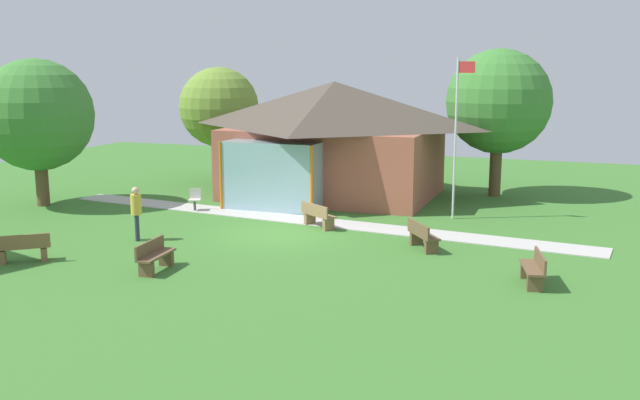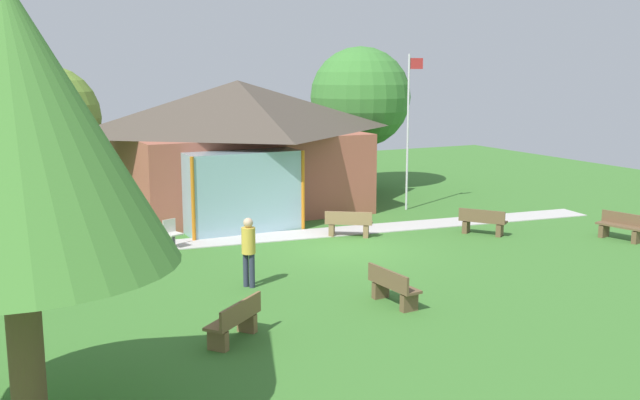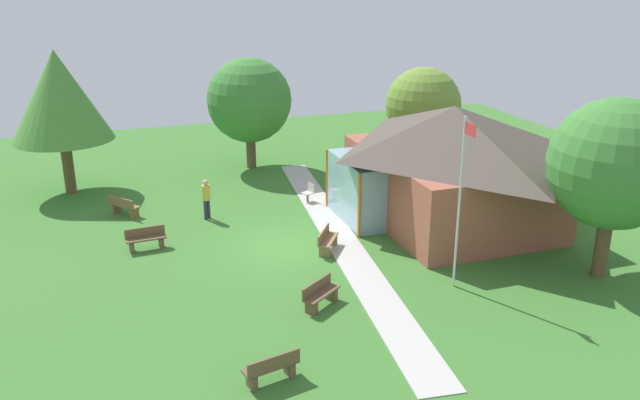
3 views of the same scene
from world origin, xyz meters
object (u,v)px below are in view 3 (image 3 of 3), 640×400
object	(u,v)px
bench_lawn_far_right	(272,369)
bench_front_center	(146,239)
bench_mid_right	(320,295)
flagpole	(460,197)
bench_front_left	(124,207)
patio_chair_west	(309,193)
tree_behind_pavilion_left	(423,105)
pavilion	(448,162)
tree_behind_pavilion_right	(615,165)
tree_west_hedge	(249,100)
tree_lawn_corner	(59,96)
bench_rear_near_path	(327,241)
visitor_strolling_lawn	(206,196)

from	to	relation	value
bench_lawn_far_right	bench_front_center	world-z (taller)	same
bench_lawn_far_right	bench_front_center	size ratio (longest dim) A/B	1.02
bench_lawn_far_right	bench_mid_right	size ratio (longest dim) A/B	1.06
flagpole	bench_front_left	distance (m)	14.83
patio_chair_west	tree_behind_pavilion_left	bearing A→B (deg)	-90.76
pavilion	tree_behind_pavilion_right	xyz separation A→B (m)	(6.56, 2.41, 1.48)
patio_chair_west	bench_mid_right	bearing A→B (deg)	143.04
tree_west_hedge	bench_lawn_far_right	bearing A→B (deg)	-11.92
pavilion	tree_west_hedge	bearing A→B (deg)	-149.54
flagpole	tree_lawn_corner	bearing A→B (deg)	-139.93
flagpole	tree_west_hedge	bearing A→B (deg)	-168.68
pavilion	tree_behind_pavilion_left	distance (m)	6.90
bench_rear_near_path	bench_lawn_far_right	bearing A→B (deg)	4.87
visitor_strolling_lawn	tree_behind_pavilion_left	xyz separation A→B (m)	(-3.19, 11.69, 2.49)
tree_behind_pavilion_right	bench_front_left	bearing A→B (deg)	-126.84
visitor_strolling_lawn	bench_front_center	bearing A→B (deg)	-172.50
flagpole	bench_front_left	size ratio (longest dim) A/B	4.03
bench_rear_near_path	flagpole	bearing A→B (deg)	70.10
bench_front_center	tree_west_hedge	distance (m)	11.67
tree_behind_pavilion_left	tree_west_hedge	xyz separation A→B (m)	(-3.66, -8.12, 0.09)
bench_mid_right	tree_west_hedge	size ratio (longest dim) A/B	0.25
patio_chair_west	visitor_strolling_lawn	xyz separation A→B (m)	(0.63, -4.74, 0.61)
tree_behind_pavilion_left	tree_behind_pavilion_right	world-z (taller)	tree_behind_pavilion_right
tree_west_hedge	patio_chair_west	bearing A→B (deg)	10.75
bench_front_left	bench_front_center	size ratio (longest dim) A/B	0.94
bench_front_left	tree_behind_pavilion_right	distance (m)	19.38
flagpole	bench_mid_right	distance (m)	5.46
flagpole	bench_mid_right	size ratio (longest dim) A/B	3.95
tree_behind_pavilion_left	bench_mid_right	bearing A→B (deg)	-38.77
pavilion	bench_front_center	bearing A→B (deg)	-93.98
tree_lawn_corner	tree_behind_pavilion_right	bearing A→B (deg)	48.52
bench_front_left	tree_west_hedge	size ratio (longest dim) A/B	0.25
pavilion	patio_chair_west	world-z (taller)	pavilion
bench_rear_near_path	patio_chair_west	xyz separation A→B (m)	(-5.44, 1.05, 0.01)
bench_lawn_far_right	bench_mid_right	world-z (taller)	same
pavilion	bench_lawn_far_right	world-z (taller)	pavilion
pavilion	flagpole	size ratio (longest dim) A/B	1.61
bench_mid_right	bench_rear_near_path	bearing A→B (deg)	-148.43
flagpole	patio_chair_west	xyz separation A→B (m)	(-9.61, -1.99, -2.78)
flagpole	bench_lawn_far_right	xyz separation A→B (m)	(3.27, -7.20, -2.80)
bench_front_center	bench_rear_near_path	bearing A→B (deg)	155.76
bench_front_left	bench_rear_near_path	distance (m)	9.47
bench_rear_near_path	tree_lawn_corner	world-z (taller)	tree_lawn_corner
bench_lawn_far_right	bench_rear_near_path	distance (m)	8.53
bench_rear_near_path	visitor_strolling_lawn	distance (m)	6.09
patio_chair_west	bench_front_left	bearing A→B (deg)	62.35
pavilion	bench_front_left	world-z (taller)	pavilion
tree_lawn_corner	bench_front_center	bearing A→B (deg)	19.02
visitor_strolling_lawn	flagpole	bearing A→B (deg)	-87.25
tree_behind_pavilion_right	tree_behind_pavilion_left	bearing A→B (deg)	-178.92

